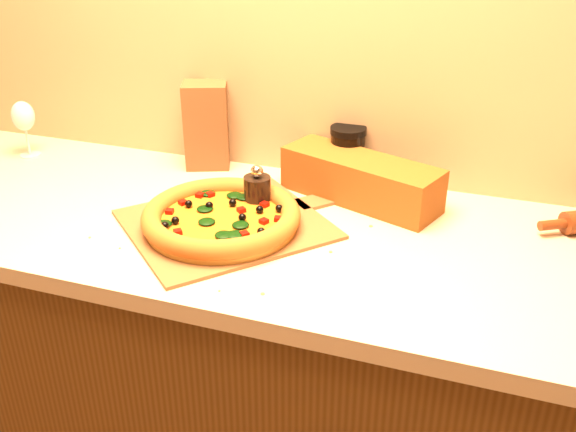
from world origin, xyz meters
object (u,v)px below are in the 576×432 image
at_px(pepper_grinder, 257,193).
at_px(wine_glass, 23,118).
at_px(pizza, 222,217).
at_px(pizza_peel, 233,222).
at_px(dark_jar, 347,154).

bearing_deg(pepper_grinder, wine_glass, 170.57).
xyz_separation_m(pizza, wine_glass, (-0.70, 0.23, 0.08)).
bearing_deg(pizza, pizza_peel, 71.00).
bearing_deg(pizza, wine_glass, 161.66).
bearing_deg(pizza_peel, pizza, -67.15).
height_order(pizza, pepper_grinder, pepper_grinder).
xyz_separation_m(pizza, pepper_grinder, (0.04, 0.11, 0.02)).
height_order(pizza, wine_glass, wine_glass).
xyz_separation_m(pizza_peel, pepper_grinder, (0.03, 0.08, 0.04)).
bearing_deg(pizza_peel, dark_jar, 101.80).
xyz_separation_m(wine_glass, dark_jar, (0.90, 0.12, -0.04)).
xyz_separation_m(pepper_grinder, wine_glass, (-0.74, 0.12, 0.06)).
height_order(pizza, dark_jar, dark_jar).
distance_m(pizza_peel, pepper_grinder, 0.09).
relative_size(pizza, dark_jar, 2.40).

